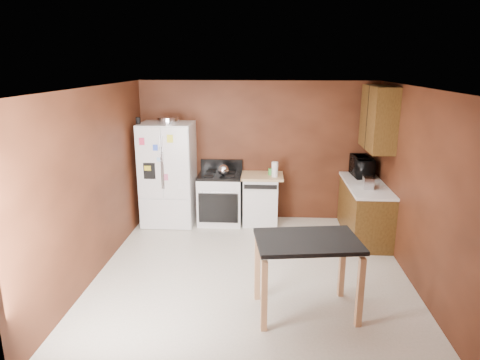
# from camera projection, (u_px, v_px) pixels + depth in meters

# --- Properties ---
(floor) EXTENTS (4.50, 4.50, 0.00)m
(floor) POSITION_uv_depth(u_px,v_px,m) (252.00, 273.00, 5.87)
(floor) COLOR silver
(floor) RESTS_ON ground
(ceiling) EXTENTS (4.50, 4.50, 0.00)m
(ceiling) POSITION_uv_depth(u_px,v_px,m) (253.00, 88.00, 5.21)
(ceiling) COLOR white
(ceiling) RESTS_ON ground
(wall_back) EXTENTS (4.20, 0.00, 4.20)m
(wall_back) POSITION_uv_depth(u_px,v_px,m) (257.00, 151.00, 7.71)
(wall_back) COLOR #5D2C18
(wall_back) RESTS_ON ground
(wall_front) EXTENTS (4.20, 0.00, 4.20)m
(wall_front) POSITION_uv_depth(u_px,v_px,m) (242.00, 265.00, 3.38)
(wall_front) COLOR #5D2C18
(wall_front) RESTS_ON ground
(wall_left) EXTENTS (0.00, 4.50, 4.50)m
(wall_left) POSITION_uv_depth(u_px,v_px,m) (95.00, 183.00, 5.67)
(wall_left) COLOR #5D2C18
(wall_left) RESTS_ON ground
(wall_right) EXTENTS (0.00, 4.50, 4.50)m
(wall_right) POSITION_uv_depth(u_px,v_px,m) (418.00, 189.00, 5.41)
(wall_right) COLOR #5D2C18
(wall_right) RESTS_ON ground
(roasting_pan) EXTENTS (0.38, 0.38, 0.09)m
(roasting_pan) POSITION_uv_depth(u_px,v_px,m) (168.00, 120.00, 7.33)
(roasting_pan) COLOR silver
(roasting_pan) RESTS_ON refrigerator
(pen_cup) EXTENTS (0.07, 0.07, 0.11)m
(pen_cup) POSITION_uv_depth(u_px,v_px,m) (138.00, 121.00, 7.16)
(pen_cup) COLOR black
(pen_cup) RESTS_ON refrigerator
(kettle) EXTENTS (0.19, 0.19, 0.19)m
(kettle) POSITION_uv_depth(u_px,v_px,m) (223.00, 170.00, 7.41)
(kettle) COLOR silver
(kettle) RESTS_ON gas_range
(paper_towel) EXTENTS (0.15, 0.15, 0.26)m
(paper_towel) POSITION_uv_depth(u_px,v_px,m) (275.00, 169.00, 7.36)
(paper_towel) COLOR white
(paper_towel) RESTS_ON dishwasher
(green_canister) EXTENTS (0.13, 0.13, 0.11)m
(green_canister) POSITION_uv_depth(u_px,v_px,m) (271.00, 172.00, 7.51)
(green_canister) COLOR green
(green_canister) RESTS_ON dishwasher
(toaster) EXTENTS (0.17, 0.25, 0.18)m
(toaster) POSITION_uv_depth(u_px,v_px,m) (368.00, 183.00, 6.67)
(toaster) COLOR silver
(toaster) RESTS_ON right_cabinets
(microwave) EXTENTS (0.42, 0.59, 0.31)m
(microwave) POSITION_uv_depth(u_px,v_px,m) (362.00, 167.00, 7.37)
(microwave) COLOR black
(microwave) RESTS_ON right_cabinets
(refrigerator) EXTENTS (0.90, 0.80, 1.80)m
(refrigerator) POSITION_uv_depth(u_px,v_px,m) (168.00, 174.00, 7.53)
(refrigerator) COLOR white
(refrigerator) RESTS_ON ground
(gas_range) EXTENTS (0.76, 0.68, 1.10)m
(gas_range) POSITION_uv_depth(u_px,v_px,m) (220.00, 198.00, 7.64)
(gas_range) COLOR white
(gas_range) RESTS_ON ground
(dishwasher) EXTENTS (0.78, 0.63, 0.89)m
(dishwasher) POSITION_uv_depth(u_px,v_px,m) (261.00, 199.00, 7.63)
(dishwasher) COLOR white
(dishwasher) RESTS_ON ground
(right_cabinets) EXTENTS (0.63, 1.58, 2.45)m
(right_cabinets) POSITION_uv_depth(u_px,v_px,m) (368.00, 183.00, 6.94)
(right_cabinets) COLOR brown
(right_cabinets) RESTS_ON ground
(island) EXTENTS (1.23, 0.90, 0.91)m
(island) POSITION_uv_depth(u_px,v_px,m) (307.00, 251.00, 4.77)
(island) COLOR black
(island) RESTS_ON ground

